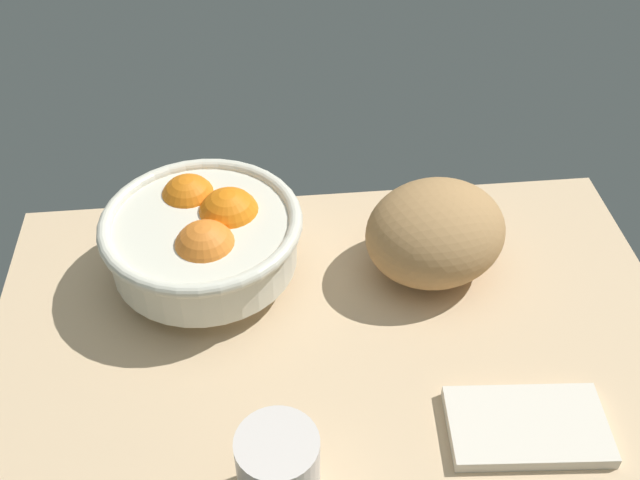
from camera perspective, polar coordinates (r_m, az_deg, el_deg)
name	(u,v)px	position (r cm, az deg, el deg)	size (l,w,h in cm)	color
ground_plane	(338,354)	(82.25, 1.39, -8.82)	(76.30, 52.39, 3.00)	#D4B288
fruit_bowl	(205,235)	(85.42, -8.89, 0.36)	(22.98, 22.98, 10.71)	silver
bread_loaf	(435,232)	(86.54, 8.89, 0.59)	(16.79, 14.75, 11.20)	#B18350
napkin_folded	(527,426)	(76.88, 15.69, -13.67)	(15.42, 8.87, 1.42)	silver
mug	(276,475)	(67.09, -3.39, -17.67)	(8.13, 10.87, 9.10)	silver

